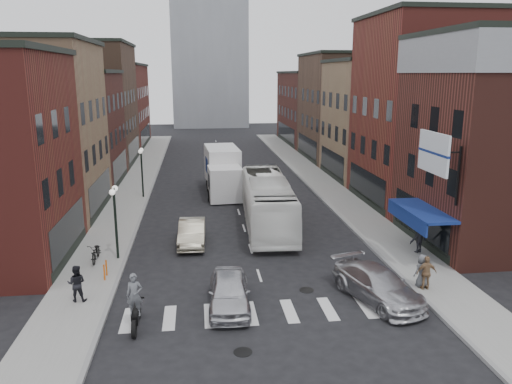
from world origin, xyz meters
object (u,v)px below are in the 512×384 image
streetlamp_far (142,163)px  ped_left_solo (77,283)px  transit_bus (267,202)px  sedan_left_near (229,292)px  bike_rack (105,270)px  ped_right_c (422,271)px  curb_car (378,285)px  ped_right_a (419,237)px  streetlamp_near (115,209)px  box_truck (223,171)px  parked_bicycle (96,252)px  billboard_sign (435,154)px  ped_right_b (427,273)px  sedan_left_far (192,233)px  motorcycle_rider (135,303)px

streetlamp_far → ped_left_solo: size_ratio=2.48×
transit_bus → sedan_left_near: size_ratio=2.73×
bike_rack → ped_right_c: size_ratio=0.51×
curb_car → ped_right_a: 6.91m
transit_bus → streetlamp_near: bearing=-146.2°
sedan_left_near → ped_right_c: ped_right_c is taller
streetlamp_far → box_truck: (6.60, 1.23, -1.05)m
streetlamp_near → curb_car: size_ratio=0.80×
streetlamp_far → curb_car: size_ratio=0.80×
streetlamp_near → parked_bicycle: size_ratio=2.13×
billboard_sign → curb_car: 7.16m
streetlamp_far → box_truck: bearing=10.6°
billboard_sign → ped_right_c: bearing=-120.3°
parked_bicycle → streetlamp_near: bearing=13.8°
box_truck → ped_left_solo: (-7.59, -20.42, -0.88)m
sedan_left_near → ped_right_b: bearing=6.1°
sedan_left_near → ped_right_b: (9.20, 0.49, 0.21)m
sedan_left_near → sedan_left_far: sedan_left_near is taller
ped_left_solo → ped_right_a: size_ratio=0.96×
ped_left_solo → ped_right_b: (15.85, -0.68, -0.02)m
ped_left_solo → ped_right_a: (17.64, 4.11, 0.04)m
box_truck → parked_bicycle: 17.36m
ped_left_solo → curb_car: bearing=177.2°
streetlamp_near → ped_right_b: (14.86, -5.87, -1.95)m
streetlamp_near → ped_right_a: (16.65, -1.09, -1.90)m
bike_rack → ped_left_solo: (-0.79, -2.49, 0.43)m
transit_bus → sedan_left_far: size_ratio=2.73×
bike_rack → sedan_left_near: bearing=-32.0°
streetlamp_far → motorcycle_rider: streetlamp_far is taller
transit_bus → ped_left_solo: size_ratio=7.23×
parked_bicycle → ped_right_b: bearing=-20.5°
ped_left_solo → ped_right_c: size_ratio=1.06×
sedan_left_far → streetlamp_near: bearing=-149.1°
transit_bus → sedan_left_far: transit_bus is taller
box_truck → ped_right_c: box_truck is taller
transit_bus → ped_right_c: size_ratio=7.67×
billboard_sign → sedan_left_far: billboard_sign is taller
sedan_left_far → curb_car: bearing=-44.5°
ped_right_b → bike_rack: bearing=-9.1°
ped_right_a → curb_car: bearing=31.4°
sedan_left_far → ped_right_a: ped_right_a is taller
curb_car → ped_right_a: (4.34, 5.36, 0.27)m
ped_right_a → ped_right_b: (-1.80, -4.79, -0.05)m
streetlamp_far → transit_bus: (8.99, -8.64, -1.24)m
bike_rack → box_truck: (6.80, 17.93, 1.31)m
sedan_left_far → box_truck: bearing=80.6°
box_truck → curb_car: size_ratio=1.72×
parked_bicycle → ped_right_c: bearing=-19.5°
curb_car → parked_bicycle: bearing=137.6°
parked_bicycle → ped_left_solo: ped_left_solo is taller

